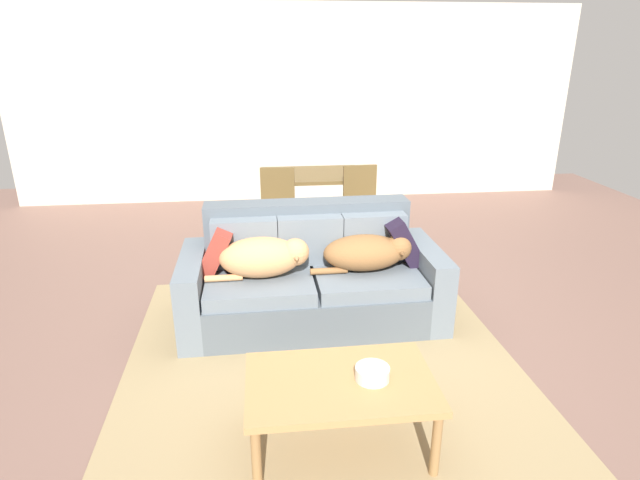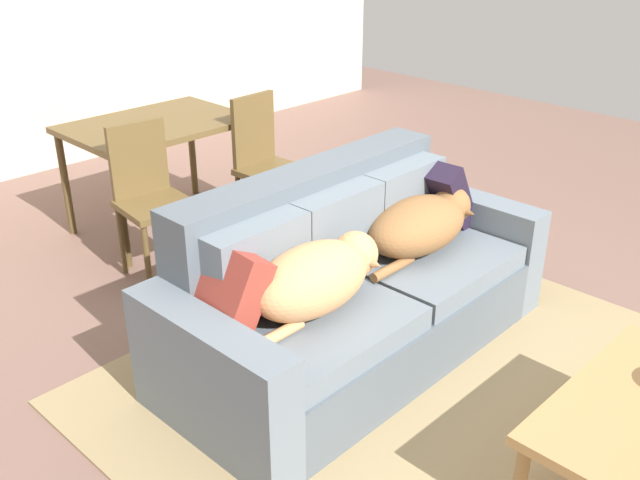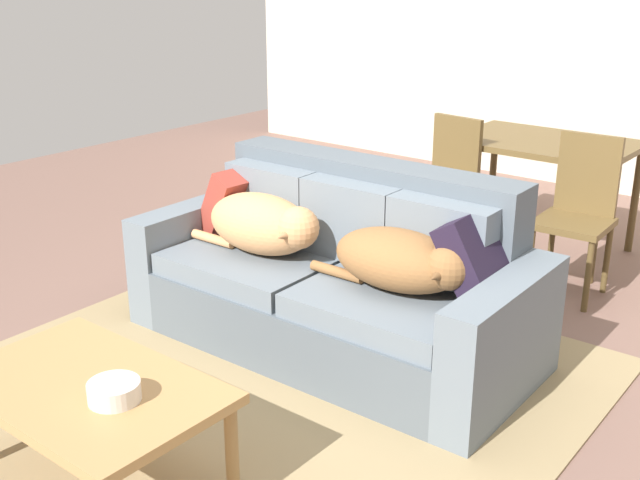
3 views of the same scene
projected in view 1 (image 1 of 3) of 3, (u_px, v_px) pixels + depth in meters
The scene contains 13 objects.
ground_plane at pixel (340, 332), 4.04m from camera, with size 10.00×10.00×0.00m, color #78594E.
back_partition at pixel (299, 105), 7.30m from camera, with size 8.00×0.12×2.70m, color beige.
area_rug at pixel (322, 362), 3.64m from camera, with size 2.73×2.91×0.01m, color #98825A.
couch at pixel (311, 278), 4.17m from camera, with size 2.07×0.96×0.91m.
dog_on_left_cushion at pixel (265, 257), 3.91m from camera, with size 0.79×0.36×0.31m.
dog_on_right_cushion at pixel (368, 252), 4.04m from camera, with size 0.81×0.39×0.28m.
throw_pillow_by_left_arm at pixel (216, 249), 4.03m from camera, with size 0.13×0.38×0.38m, color maroon.
throw_pillow_by_right_arm at pixel (401, 239), 4.21m from camera, with size 0.13×0.40×0.40m, color black.
coffee_table at pixel (340, 388), 2.75m from camera, with size 1.01×0.64×0.43m.
bowl_on_coffee_table at pixel (372, 373), 2.73m from camera, with size 0.19×0.19×0.07m, color silver.
dining_table at pixel (312, 180), 5.90m from camera, with size 1.15×0.81×0.76m.
dining_chair_near_left at pixel (277, 208), 5.41m from camera, with size 0.44×0.44×0.93m.
dining_chair_near_right at pixel (362, 206), 5.49m from camera, with size 0.42×0.42×0.94m.
Camera 1 is at (-0.56, -3.50, 2.08)m, focal length 28.84 mm.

